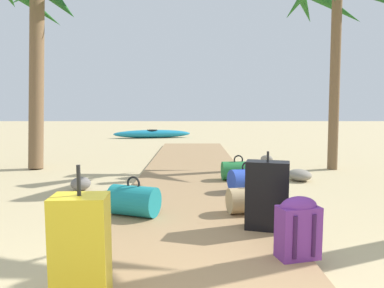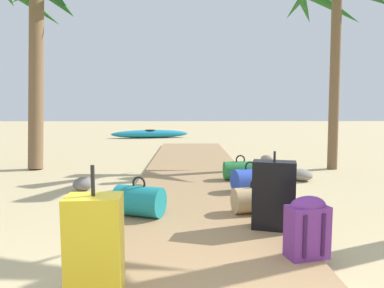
{
  "view_description": "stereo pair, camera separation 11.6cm",
  "coord_description": "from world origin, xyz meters",
  "px_view_note": "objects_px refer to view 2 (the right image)",
  "views": [
    {
      "loc": [
        -0.02,
        -1.33,
        1.28
      ],
      "look_at": [
        -0.03,
        5.84,
        0.55
      ],
      "focal_mm": 32.43,
      "sensor_mm": 36.0,
      "label": 1
    },
    {
      "loc": [
        -0.13,
        -1.33,
        1.28
      ],
      "look_at": [
        -0.03,
        5.84,
        0.55
      ],
      "focal_mm": 32.43,
      "sensor_mm": 36.0,
      "label": 2
    }
  ],
  "objects_px": {
    "suitcase_black": "(274,195)",
    "duffel_bag_teal": "(139,201)",
    "duffel_bag_blue": "(250,180)",
    "palm_tree_far_right": "(332,7)",
    "duffel_bag_green": "(240,170)",
    "backpack_purple": "(307,225)",
    "suitcase_yellow": "(95,250)",
    "kayak": "(150,134)",
    "palm_tree_far_left": "(36,13)",
    "duffel_bag_tan": "(256,200)"
  },
  "relations": [
    {
      "from": "suitcase_black",
      "to": "duffel_bag_teal",
      "type": "bearing_deg",
      "value": 162.63
    },
    {
      "from": "duffel_bag_teal",
      "to": "suitcase_black",
      "type": "relative_size",
      "value": 0.79
    },
    {
      "from": "duffel_bag_blue",
      "to": "palm_tree_far_right",
      "type": "bearing_deg",
      "value": 49.19
    },
    {
      "from": "duffel_bag_green",
      "to": "suitcase_black",
      "type": "distance_m",
      "value": 2.43
    },
    {
      "from": "backpack_purple",
      "to": "suitcase_yellow",
      "type": "bearing_deg",
      "value": -156.97
    },
    {
      "from": "backpack_purple",
      "to": "kayak",
      "type": "bearing_deg",
      "value": 101.75
    },
    {
      "from": "duffel_bag_blue",
      "to": "palm_tree_far_left",
      "type": "xyz_separation_m",
      "value": [
        -4.05,
        2.5,
        3.01
      ]
    },
    {
      "from": "palm_tree_far_right",
      "to": "duffel_bag_tan",
      "type": "bearing_deg",
      "value": -122.43
    },
    {
      "from": "suitcase_black",
      "to": "duffel_bag_green",
      "type": "bearing_deg",
      "value": 89.11
    },
    {
      "from": "backpack_purple",
      "to": "duffel_bag_blue",
      "type": "bearing_deg",
      "value": 91.34
    },
    {
      "from": "suitcase_yellow",
      "to": "duffel_bag_teal",
      "type": "xyz_separation_m",
      "value": [
        0.02,
        1.77,
        -0.17
      ]
    },
    {
      "from": "suitcase_black",
      "to": "duffel_bag_blue",
      "type": "bearing_deg",
      "value": 88.14
    },
    {
      "from": "duffel_bag_green",
      "to": "palm_tree_far_right",
      "type": "bearing_deg",
      "value": 37.36
    },
    {
      "from": "duffel_bag_tan",
      "to": "suitcase_yellow",
      "type": "bearing_deg",
      "value": -125.99
    },
    {
      "from": "palm_tree_far_left",
      "to": "palm_tree_far_right",
      "type": "xyz_separation_m",
      "value": [
        6.16,
        -0.06,
        0.12
      ]
    },
    {
      "from": "backpack_purple",
      "to": "palm_tree_far_right",
      "type": "bearing_deg",
      "value": 66.51
    },
    {
      "from": "backpack_purple",
      "to": "palm_tree_far_left",
      "type": "distance_m",
      "value": 6.94
    },
    {
      "from": "duffel_bag_green",
      "to": "palm_tree_far_left",
      "type": "xyz_separation_m",
      "value": [
        -4.04,
        1.68,
        3.02
      ]
    },
    {
      "from": "duffel_bag_blue",
      "to": "palm_tree_far_left",
      "type": "relative_size",
      "value": 0.13
    },
    {
      "from": "duffel_bag_blue",
      "to": "duffel_bag_teal",
      "type": "height_order",
      "value": "duffel_bag_teal"
    },
    {
      "from": "suitcase_yellow",
      "to": "suitcase_black",
      "type": "bearing_deg",
      "value": 43.05
    },
    {
      "from": "duffel_bag_green",
      "to": "kayak",
      "type": "bearing_deg",
      "value": 105.09
    },
    {
      "from": "duffel_bag_blue",
      "to": "suitcase_black",
      "type": "bearing_deg",
      "value": -91.86
    },
    {
      "from": "duffel_bag_teal",
      "to": "duffel_bag_tan",
      "type": "bearing_deg",
      "value": 4.7
    },
    {
      "from": "backpack_purple",
      "to": "suitcase_black",
      "type": "bearing_deg",
      "value": 98.76
    },
    {
      "from": "suitcase_yellow",
      "to": "palm_tree_far_left",
      "type": "xyz_separation_m",
      "value": [
        -2.57,
        5.43,
        2.83
      ]
    },
    {
      "from": "duffel_bag_blue",
      "to": "suitcase_black",
      "type": "relative_size",
      "value": 0.72
    },
    {
      "from": "backpack_purple",
      "to": "suitcase_black",
      "type": "relative_size",
      "value": 0.65
    },
    {
      "from": "duffel_bag_blue",
      "to": "duffel_bag_teal",
      "type": "distance_m",
      "value": 1.86
    },
    {
      "from": "duffel_bag_green",
      "to": "suitcase_yellow",
      "type": "height_order",
      "value": "suitcase_yellow"
    },
    {
      "from": "duffel_bag_blue",
      "to": "duffel_bag_teal",
      "type": "bearing_deg",
      "value": -141.45
    },
    {
      "from": "duffel_bag_blue",
      "to": "duffel_bag_green",
      "type": "height_order",
      "value": "duffel_bag_blue"
    },
    {
      "from": "suitcase_yellow",
      "to": "kayak",
      "type": "bearing_deg",
      "value": 94.64
    },
    {
      "from": "duffel_bag_green",
      "to": "kayak",
      "type": "height_order",
      "value": "duffel_bag_green"
    },
    {
      "from": "duffel_bag_green",
      "to": "palm_tree_far_left",
      "type": "height_order",
      "value": "palm_tree_far_left"
    },
    {
      "from": "backpack_purple",
      "to": "suitcase_yellow",
      "type": "xyz_separation_m",
      "value": [
        -1.53,
        -0.65,
        0.08
      ]
    },
    {
      "from": "duffel_bag_green",
      "to": "duffel_bag_teal",
      "type": "relative_size",
      "value": 0.93
    },
    {
      "from": "duffel_bag_blue",
      "to": "palm_tree_far_left",
      "type": "distance_m",
      "value": 5.63
    },
    {
      "from": "kayak",
      "to": "suitcase_black",
      "type": "bearing_deg",
      "value": -78.08
    },
    {
      "from": "duffel_bag_blue",
      "to": "backpack_purple",
      "type": "bearing_deg",
      "value": -88.66
    },
    {
      "from": "duffel_bag_green",
      "to": "palm_tree_far_right",
      "type": "distance_m",
      "value": 4.12
    },
    {
      "from": "suitcase_black",
      "to": "kayak",
      "type": "bearing_deg",
      "value": 101.92
    },
    {
      "from": "palm_tree_far_right",
      "to": "duffel_bag_teal",
      "type": "bearing_deg",
      "value": -134.7
    },
    {
      "from": "duffel_bag_tan",
      "to": "suitcase_black",
      "type": "relative_size",
      "value": 0.75
    },
    {
      "from": "backpack_purple",
      "to": "duffel_bag_green",
      "type": "xyz_separation_m",
      "value": [
        -0.07,
        3.1,
        -0.11
      ]
    },
    {
      "from": "suitcase_yellow",
      "to": "suitcase_black",
      "type": "height_order",
      "value": "suitcase_yellow"
    },
    {
      "from": "suitcase_black",
      "to": "kayak",
      "type": "relative_size",
      "value": 0.23
    },
    {
      "from": "duffel_bag_blue",
      "to": "palm_tree_far_left",
      "type": "height_order",
      "value": "palm_tree_far_left"
    },
    {
      "from": "duffel_bag_tan",
      "to": "suitcase_black",
      "type": "distance_m",
      "value": 0.59
    },
    {
      "from": "suitcase_yellow",
      "to": "duffel_bag_teal",
      "type": "bearing_deg",
      "value": 89.26
    }
  ]
}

